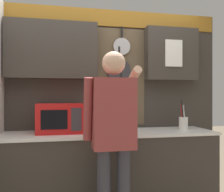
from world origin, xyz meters
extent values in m
cube|color=#38332D|center=(0.00, 0.00, 0.45)|extent=(2.33, 0.58, 0.90)
cube|color=white|center=(0.00, 0.00, 0.91)|extent=(2.36, 0.61, 0.03)
cube|color=#38332D|center=(0.00, 0.31, 1.20)|extent=(2.93, 0.04, 2.39)
cube|color=#99661E|center=(0.00, 0.28, 2.29)|extent=(2.89, 0.02, 0.20)
cube|color=#38332D|center=(-0.65, 0.21, 1.86)|extent=(1.04, 0.16, 0.66)
cube|color=#38332D|center=(0.83, 0.21, 1.86)|extent=(0.67, 0.16, 0.66)
cube|color=brown|center=(0.18, 0.28, 1.57)|extent=(0.62, 0.01, 1.20)
cylinder|color=#B7B7BC|center=(0.19, 0.26, 1.94)|extent=(0.21, 0.02, 0.21)
cube|color=black|center=(0.19, 0.25, 2.11)|extent=(0.02, 0.02, 0.14)
cylinder|color=#2D2D33|center=(0.16, 0.26, 1.64)|extent=(0.30, 0.02, 0.30)
cube|color=black|center=(0.16, 0.25, 1.86)|extent=(0.02, 0.02, 0.15)
cylinder|color=#B7B7BC|center=(0.18, 0.26, 1.29)|extent=(0.29, 0.02, 0.29)
cube|color=black|center=(0.18, 0.25, 1.52)|extent=(0.02, 0.02, 0.17)
cylinder|color=silver|center=(0.02, 0.26, 1.22)|extent=(0.01, 0.01, 0.18)
ellipsoid|color=silver|center=(0.02, 0.26, 1.11)|extent=(0.05, 0.01, 0.05)
cylinder|color=silver|center=(0.10, 0.26, 1.20)|extent=(0.01, 0.01, 0.24)
ellipsoid|color=silver|center=(0.10, 0.26, 1.07)|extent=(0.04, 0.01, 0.04)
cylinder|color=silver|center=(0.18, 0.26, 1.21)|extent=(0.01, 0.01, 0.21)
ellipsoid|color=silver|center=(0.18, 0.26, 1.09)|extent=(0.05, 0.01, 0.05)
cylinder|color=silver|center=(0.26, 0.26, 1.21)|extent=(0.01, 0.01, 0.20)
ellipsoid|color=silver|center=(0.26, 0.26, 1.10)|extent=(0.05, 0.01, 0.05)
cylinder|color=red|center=(0.34, 0.26, 1.21)|extent=(0.01, 0.01, 0.21)
ellipsoid|color=red|center=(0.34, 0.26, 1.09)|extent=(0.05, 0.01, 0.04)
cube|color=white|center=(0.82, 0.12, 1.85)|extent=(0.22, 0.02, 0.33)
cube|color=red|center=(-0.56, 0.05, 1.08)|extent=(0.49, 0.35, 0.32)
cube|color=black|center=(-0.61, -0.13, 1.08)|extent=(0.27, 0.01, 0.20)
cube|color=#333338|center=(-0.39, -0.13, 1.08)|extent=(0.11, 0.01, 0.24)
cube|color=brown|center=(-0.06, 0.05, 1.02)|extent=(0.13, 0.16, 0.19)
cylinder|color=black|center=(-0.10, 0.01, 1.16)|extent=(0.02, 0.03, 0.09)
cylinder|color=black|center=(-0.09, 0.01, 1.15)|extent=(0.02, 0.03, 0.07)
cylinder|color=black|center=(-0.07, 0.01, 1.16)|extent=(0.02, 0.04, 0.08)
cylinder|color=black|center=(-0.06, 0.01, 1.15)|extent=(0.02, 0.03, 0.06)
cylinder|color=black|center=(-0.04, 0.01, 1.14)|extent=(0.02, 0.03, 0.05)
cylinder|color=black|center=(-0.03, 0.01, 1.15)|extent=(0.02, 0.03, 0.07)
cylinder|color=white|center=(0.91, 0.05, 1.00)|extent=(0.11, 0.11, 0.15)
cylinder|color=tan|center=(0.91, 0.05, 1.08)|extent=(0.04, 0.02, 0.20)
cylinder|color=tan|center=(0.90, 0.05, 1.10)|extent=(0.01, 0.05, 0.23)
cylinder|color=silver|center=(0.92, 0.05, 1.10)|extent=(0.05, 0.03, 0.23)
cylinder|color=silver|center=(0.91, 0.04, 1.09)|extent=(0.01, 0.05, 0.22)
cylinder|color=red|center=(0.90, 0.07, 1.11)|extent=(0.03, 0.02, 0.25)
cylinder|color=black|center=(0.89, 0.03, 1.13)|extent=(0.02, 0.07, 0.30)
cylinder|color=silver|center=(0.91, 0.04, 1.10)|extent=(0.02, 0.02, 0.24)
cube|color=#993D3D|center=(-0.08, -0.53, 1.17)|extent=(0.38, 0.22, 0.64)
sphere|color=#DBAD8E|center=(-0.08, -0.53, 1.62)|extent=(0.21, 0.21, 0.21)
cylinder|color=#993D3D|center=(-0.31, -0.51, 1.21)|extent=(0.08, 0.18, 0.57)
cylinder|color=#DBAD8E|center=(0.15, -0.27, 1.47)|extent=(0.08, 0.56, 0.29)
camera|label=1|loc=(-0.55, -2.73, 1.33)|focal=40.00mm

